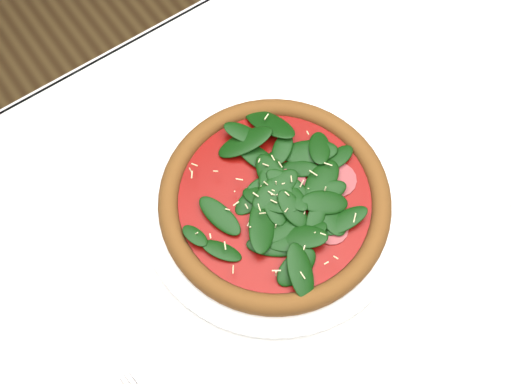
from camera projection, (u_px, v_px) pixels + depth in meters
ground at (290, 323)px, 1.45m from camera, size 6.00×6.00×0.00m
dining_table at (314, 238)px, 0.86m from camera, size 1.21×0.81×0.75m
plate at (274, 204)px, 0.77m from camera, size 0.36×0.36×0.02m
pizza at (275, 198)px, 0.75m from camera, size 0.32×0.32×0.04m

